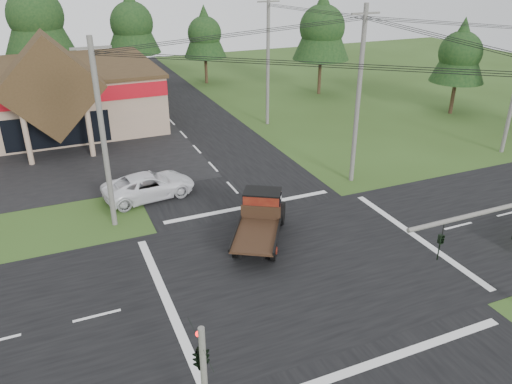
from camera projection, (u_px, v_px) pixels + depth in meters
ground at (303, 265)px, 24.93m from camera, size 120.00×120.00×0.00m
road_ns at (303, 265)px, 24.93m from camera, size 12.00×120.00×0.02m
road_ew at (303, 265)px, 24.93m from camera, size 120.00×12.00×0.02m
parking_apron at (5, 172)px, 35.72m from camera, size 28.00×14.00×0.02m
traffic_signal_corner at (201, 348)px, 14.67m from camera, size 0.53×2.48×4.40m
utility_pole_nw at (103, 135)px, 26.43m from camera, size 2.00×0.30×10.50m
utility_pole_ne at (358, 96)px, 31.93m from camera, size 2.00×0.30×11.50m
utility_pole_n at (268, 61)px, 43.63m from camera, size 2.00×0.30×11.20m
tree_row_c at (35, 13)px, 51.73m from camera, size 7.28×7.28×13.13m
tree_row_d at (131, 21)px, 56.70m from camera, size 6.16×6.16×11.11m
tree_row_e at (204, 32)px, 58.47m from camera, size 5.04×5.04×9.09m
tree_side_ne at (322, 25)px, 53.15m from camera, size 6.16×6.16×11.11m
tree_side_e_near at (461, 51)px, 46.60m from camera, size 5.04×5.04×9.09m
antique_flatbed_truck at (259, 221)px, 26.51m from camera, size 5.03×6.27×2.49m
white_pickup at (149, 186)px, 31.66m from camera, size 6.10×3.43×1.61m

